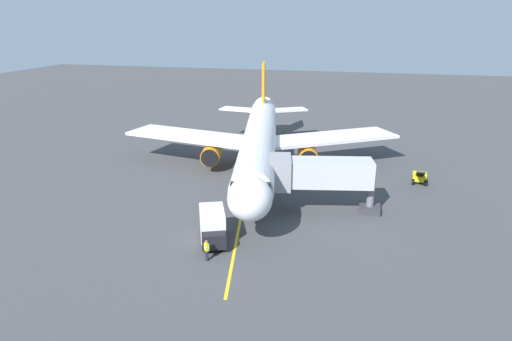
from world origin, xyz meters
The scene contains 7 objects.
ground_plane centered at (0.00, 0.00, 0.00)m, with size 220.00×220.00×0.00m, color #424244.
apron_lead_in_line centered at (1.88, 6.66, 0.01)m, with size 0.24×40.00×0.01m, color yellow.
airplane centered at (1.94, 0.39, 4.00)m, with size 34.12×40.10×11.50m.
jet_bridge centered at (-5.56, 10.38, 3.76)m, with size 11.51×4.90×5.40m.
ground_crew_marshaller centered at (0.83, 21.75, 0.89)m, with size 0.46×0.46×1.71m.
belt_loader_near_nose centered at (-16.40, -0.44, 0.71)m, with size 1.73×4.66×2.32m.
box_truck_portside centered at (1.43, 18.63, 1.39)m, with size 3.56×5.00×2.62m.
Camera 1 is at (-10.31, 50.65, 17.66)m, focal length 31.90 mm.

